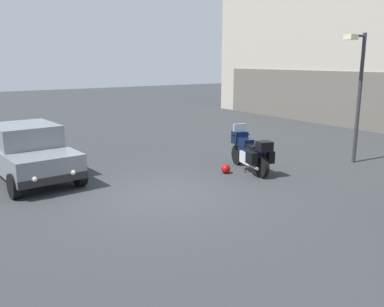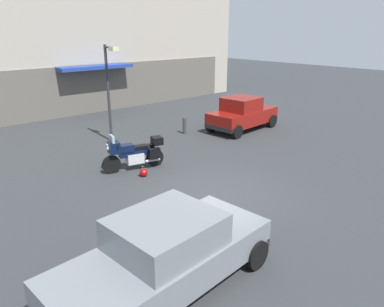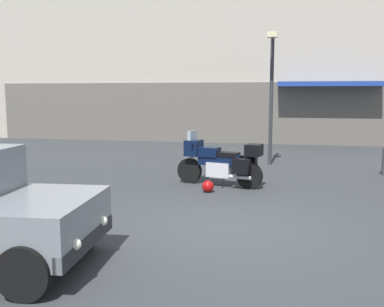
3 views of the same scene
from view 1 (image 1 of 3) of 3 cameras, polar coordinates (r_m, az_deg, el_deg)
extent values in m
plane|color=#2D3033|center=(10.44, -4.00, -5.81)|extent=(80.00, 80.00, 0.00)
cylinder|color=black|center=(13.43, 6.37, -0.19)|extent=(0.65, 0.29, 0.64)
cylinder|color=black|center=(12.04, 9.72, -1.83)|extent=(0.65, 0.29, 0.64)
cylinder|color=#B7B7BC|center=(13.32, 6.46, 1.60)|extent=(0.33, 0.15, 0.68)
cube|color=#B7B7BC|center=(12.67, 8.05, -0.57)|extent=(0.68, 0.54, 0.36)
cube|color=black|center=(12.62, 8.09, 0.49)|extent=(1.14, 0.54, 0.28)
cube|color=black|center=(12.84, 7.50, 1.55)|extent=(0.59, 0.46, 0.24)
cube|color=black|center=(12.41, 8.53, 0.94)|extent=(0.62, 0.43, 0.12)
cube|color=black|center=(13.20, 6.66, 2.24)|extent=(0.46, 0.52, 0.40)
cube|color=#8C9EAD|center=(13.18, 6.62, 3.55)|extent=(0.18, 0.41, 0.28)
sphere|color=#EAEACC|center=(13.36, 6.32, 2.38)|extent=(0.14, 0.14, 0.14)
cylinder|color=black|center=(13.11, 6.83, 2.61)|extent=(0.19, 0.61, 0.04)
cylinder|color=#B7B7BC|center=(12.09, 8.50, -1.82)|extent=(0.56, 0.22, 0.09)
cube|color=black|center=(11.95, 8.32, -0.61)|extent=(0.44, 0.29, 0.36)
cube|color=black|center=(12.21, 10.65, -0.40)|extent=(0.44, 0.29, 0.36)
cube|color=black|center=(11.81, 10.07, 1.01)|extent=(0.45, 0.48, 0.28)
cylinder|color=black|center=(12.52, 7.60, -1.98)|extent=(0.05, 0.13, 0.29)
sphere|color=#990C0C|center=(12.37, 4.74, -2.15)|extent=(0.28, 0.28, 0.28)
cube|color=slate|center=(12.80, -22.13, -0.25)|extent=(4.62, 2.09, 0.64)
cube|color=slate|center=(12.64, -22.31, 2.44)|extent=(2.01, 1.76, 0.60)
cube|color=#8C9EAD|center=(11.78, -21.09, 1.85)|extent=(0.17, 1.50, 0.51)
cube|color=#8C9EAD|center=(13.49, -23.37, 2.96)|extent=(0.17, 1.50, 0.48)
cube|color=black|center=(10.81, -18.75, -3.49)|extent=(0.25, 1.76, 0.20)
cube|color=black|center=(14.93, -24.44, 0.45)|extent=(0.25, 1.76, 0.20)
cylinder|color=black|center=(11.48, -15.44, -2.85)|extent=(0.65, 0.27, 0.64)
cylinder|color=black|center=(10.98, -23.54, -4.18)|extent=(0.65, 0.27, 0.64)
cylinder|color=black|center=(14.79, -20.88, 0.25)|extent=(0.65, 0.27, 0.64)
sphere|color=silver|center=(10.89, -16.31, -2.55)|extent=(0.14, 0.14, 0.14)
sphere|color=silver|center=(10.59, -21.17, -3.34)|extent=(0.14, 0.14, 0.14)
cylinder|color=#2D2D33|center=(14.41, 22.29, 6.96)|extent=(0.12, 0.12, 4.18)
cylinder|color=#2D2D33|center=(14.08, 22.17, 15.00)|extent=(0.08, 0.70, 0.08)
cube|color=beige|center=(13.79, 21.30, 14.92)|extent=(0.28, 0.36, 0.16)
camera|label=2|loc=(16.03, -43.79, 14.75)|focal=34.27mm
camera|label=3|loc=(8.12, -51.30, 0.62)|focal=41.26mm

